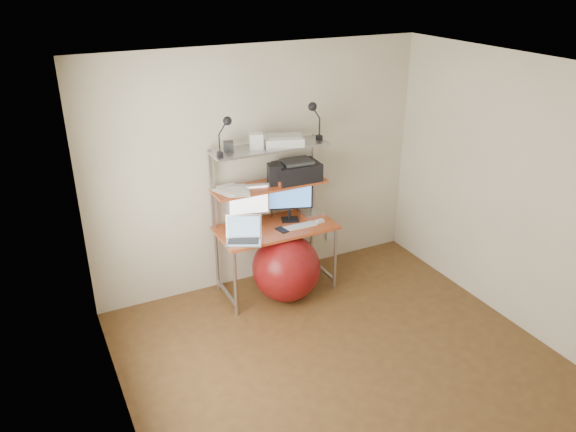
# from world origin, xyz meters

# --- Properties ---
(room) EXTENTS (3.60, 3.60, 3.60)m
(room) POSITION_xyz_m (0.00, 0.00, 1.25)
(room) COLOR brown
(room) RESTS_ON ground
(computer_desk) EXTENTS (1.20, 0.60, 1.57)m
(computer_desk) POSITION_xyz_m (0.00, 1.50, 0.96)
(computer_desk) COLOR #B34E22
(computer_desk) RESTS_ON ground
(desktop) EXTENTS (1.20, 0.60, 0.00)m
(desktop) POSITION_xyz_m (0.00, 1.44, 0.74)
(desktop) COLOR #B34E22
(desktop) RESTS_ON computer_desk
(mid_shelf) EXTENTS (1.18, 0.34, 0.00)m
(mid_shelf) POSITION_xyz_m (0.00, 1.57, 1.15)
(mid_shelf) COLOR #B34E22
(mid_shelf) RESTS_ON computer_desk
(top_shelf) EXTENTS (1.18, 0.34, 0.00)m
(top_shelf) POSITION_xyz_m (0.00, 1.57, 1.55)
(top_shelf) COLOR #AAAAAF
(top_shelf) RESTS_ON computer_desk
(floor) EXTENTS (3.60, 3.60, 0.00)m
(floor) POSITION_xyz_m (0.00, 0.00, 0.00)
(floor) COLOR brown
(floor) RESTS_ON ground
(wall_outlet) EXTENTS (0.08, 0.01, 0.12)m
(wall_outlet) POSITION_xyz_m (0.85, 1.79, 0.30)
(wall_outlet) COLOR silver
(wall_outlet) RESTS_ON room
(monitor_silver) EXTENTS (0.43, 0.19, 0.48)m
(monitor_silver) POSITION_xyz_m (-0.23, 1.58, 1.00)
(monitor_silver) COLOR #B3B2B7
(monitor_silver) RESTS_ON desktop
(monitor_black) EXTENTS (0.47, 0.21, 0.49)m
(monitor_black) POSITION_xyz_m (0.20, 1.53, 0.98)
(monitor_black) COLOR black
(monitor_black) RESTS_ON desktop
(laptop) EXTENTS (0.43, 0.40, 0.30)m
(laptop) POSITION_xyz_m (-0.41, 1.30, 0.79)
(laptop) COLOR silver
(laptop) RESTS_ON desktop
(keyboard) EXTENTS (0.37, 0.11, 0.01)m
(keyboard) POSITION_xyz_m (0.21, 1.33, 0.75)
(keyboard) COLOR silver
(keyboard) RESTS_ON desktop
(mouse) EXTENTS (0.10, 0.07, 0.03)m
(mouse) POSITION_xyz_m (0.45, 1.33, 0.75)
(mouse) COLOR silver
(mouse) RESTS_ON desktop
(mac_mini) EXTENTS (0.22, 0.22, 0.04)m
(mac_mini) POSITION_xyz_m (0.47, 1.53, 0.76)
(mac_mini) COLOR silver
(mac_mini) RESTS_ON desktop
(phone) EXTENTS (0.10, 0.15, 0.01)m
(phone) POSITION_xyz_m (0.02, 1.33, 0.75)
(phone) COLOR black
(phone) RESTS_ON desktop
(printer) EXTENTS (0.47, 0.33, 0.21)m
(printer) POSITION_xyz_m (0.30, 1.57, 1.25)
(printer) COLOR black
(printer) RESTS_ON mid_shelf
(nas_cube) EXTENTS (0.17, 0.17, 0.21)m
(nas_cube) POSITION_xyz_m (0.05, 1.56, 1.26)
(nas_cube) COLOR black
(nas_cube) RESTS_ON mid_shelf
(red_box) EXTENTS (0.20, 0.14, 0.05)m
(red_box) POSITION_xyz_m (0.15, 1.51, 1.18)
(red_box) COLOR #BE451E
(red_box) RESTS_ON mid_shelf
(scanner) EXTENTS (0.43, 0.34, 0.10)m
(scanner) POSITION_xyz_m (0.14, 1.55, 1.60)
(scanner) COLOR silver
(scanner) RESTS_ON top_shelf
(box_white) EXTENTS (0.16, 0.14, 0.15)m
(box_white) POSITION_xyz_m (-0.14, 1.57, 1.63)
(box_white) COLOR silver
(box_white) RESTS_ON top_shelf
(box_grey) EXTENTS (0.11, 0.11, 0.09)m
(box_grey) POSITION_xyz_m (-0.41, 1.62, 1.60)
(box_grey) COLOR #313134
(box_grey) RESTS_ON top_shelf
(clip_lamp_left) EXTENTS (0.15, 0.08, 0.37)m
(clip_lamp_left) POSITION_xyz_m (-0.47, 1.48, 1.82)
(clip_lamp_left) COLOR black
(clip_lamp_left) RESTS_ON top_shelf
(clip_lamp_right) EXTENTS (0.16, 0.09, 0.40)m
(clip_lamp_right) POSITION_xyz_m (0.47, 1.53, 1.84)
(clip_lamp_right) COLOR black
(clip_lamp_right) RESTS_ON top_shelf
(exercise_ball) EXTENTS (0.70, 0.70, 0.70)m
(exercise_ball) POSITION_xyz_m (0.02, 1.25, 0.35)
(exercise_ball) COLOR maroon
(exercise_ball) RESTS_ON floor
(paper_stack) EXTENTS (0.37, 0.40, 0.02)m
(paper_stack) POSITION_xyz_m (-0.40, 1.57, 1.16)
(paper_stack) COLOR white
(paper_stack) RESTS_ON mid_shelf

